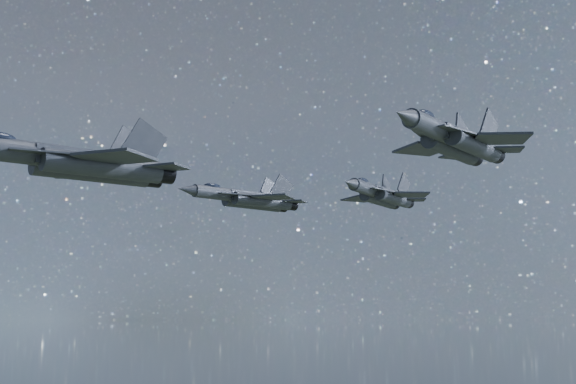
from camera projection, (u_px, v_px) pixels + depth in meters
jet_lead at (78, 162)px, 61.94m from camera, size 19.97×14.18×5.08m
jet_left at (248, 199)px, 92.30m from camera, size 16.56×11.60×4.17m
jet_right at (455, 140)px, 61.01m from camera, size 16.37×10.90×4.16m
jet_slot at (381, 195)px, 91.89m from camera, size 15.67×10.24×4.05m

